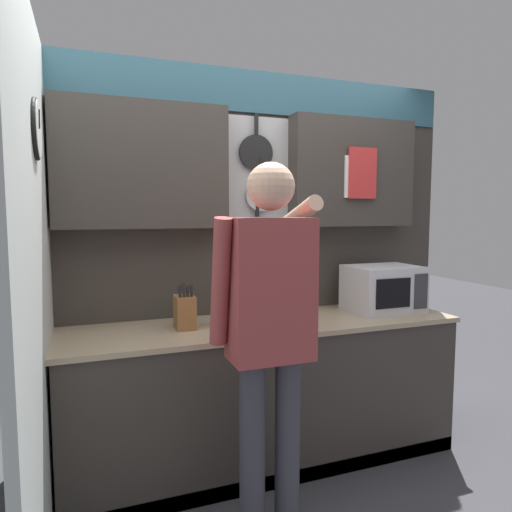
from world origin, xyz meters
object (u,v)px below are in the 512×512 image
object	(u,v)px
microwave	(383,288)
utensil_crock	(221,310)
knife_block	(185,312)
person	(269,317)

from	to	relation	value
microwave	utensil_crock	size ratio (longest dim) A/B	1.36
knife_block	utensil_crock	world-z (taller)	utensil_crock
utensil_crock	person	bearing A→B (deg)	-85.31
knife_block	person	bearing A→B (deg)	-67.28
person	knife_block	bearing A→B (deg)	112.72
microwave	utensil_crock	world-z (taller)	utensil_crock
utensil_crock	person	world-z (taller)	person
knife_block	person	world-z (taller)	person
microwave	utensil_crock	bearing A→B (deg)	179.98
knife_block	person	distance (m)	0.70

